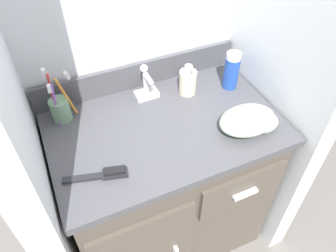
# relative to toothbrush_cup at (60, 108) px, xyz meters

# --- Properties ---
(ground_plane) EXTENTS (6.00, 6.00, 0.00)m
(ground_plane) POSITION_rel_toothbrush_cup_xyz_m (0.32, -0.18, -0.80)
(ground_plane) COLOR slate
(wall_right) EXTENTS (0.08, 0.61, 2.20)m
(wall_right) POSITION_rel_toothbrush_cup_xyz_m (0.78, -0.18, 0.30)
(wall_right) COLOR silver
(wall_right) RESTS_ON ground_plane
(vanity) EXTENTS (0.82, 0.54, 0.75)m
(vanity) POSITION_rel_toothbrush_cup_xyz_m (0.32, -0.19, -0.41)
(vanity) COLOR brown
(vanity) RESTS_ON ground_plane
(backsplash) EXTENTS (0.82, 0.02, 0.11)m
(backsplash) POSITION_rel_toothbrush_cup_xyz_m (0.32, 0.07, -0.00)
(backsplash) COLOR #4C4C51
(backsplash) RESTS_ON vanity
(sink_faucet) EXTENTS (0.09, 0.09, 0.14)m
(sink_faucet) POSITION_rel_toothbrush_cup_xyz_m (0.32, -0.01, -0.00)
(sink_faucet) COLOR silver
(sink_faucet) RESTS_ON vanity
(toothbrush_cup) EXTENTS (0.09, 0.07, 0.21)m
(toothbrush_cup) POSITION_rel_toothbrush_cup_xyz_m (0.00, 0.00, 0.00)
(toothbrush_cup) COLOR gray
(toothbrush_cup) RESTS_ON vanity
(soap_dispenser) EXTENTS (0.07, 0.07, 0.13)m
(soap_dispenser) POSITION_rel_toothbrush_cup_xyz_m (0.48, -0.05, -0.00)
(soap_dispenser) COLOR beige
(soap_dispenser) RESTS_ON vanity
(shaving_cream_can) EXTENTS (0.06, 0.06, 0.15)m
(shaving_cream_can) POSITION_rel_toothbrush_cup_xyz_m (0.65, -0.08, 0.02)
(shaving_cream_can) COLOR #234CB2
(shaving_cream_can) RESTS_ON vanity
(hairbrush) EXTENTS (0.20, 0.08, 0.03)m
(hairbrush) POSITION_rel_toothbrush_cup_xyz_m (0.07, -0.31, -0.04)
(hairbrush) COLOR #232328
(hairbrush) RESTS_ON vanity
(hand_towel) EXTENTS (0.21, 0.15, 0.07)m
(hand_towel) POSITION_rel_toothbrush_cup_xyz_m (0.59, -0.31, -0.02)
(hand_towel) COLOR #A8BCA3
(hand_towel) RESTS_ON vanity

